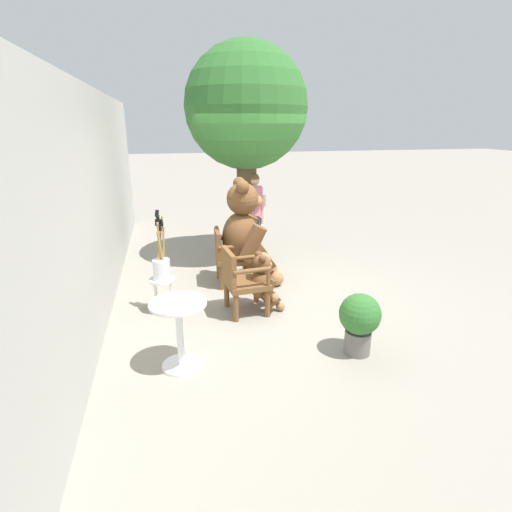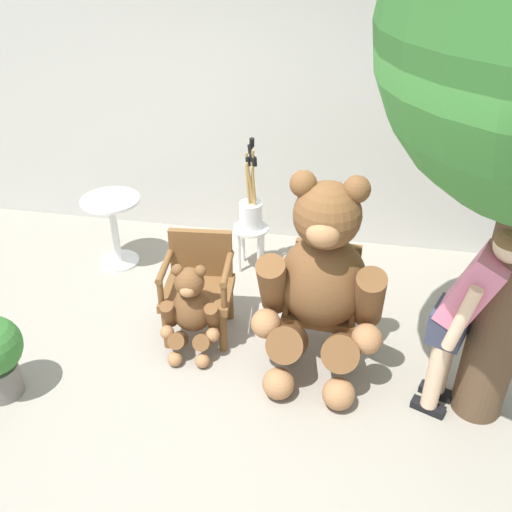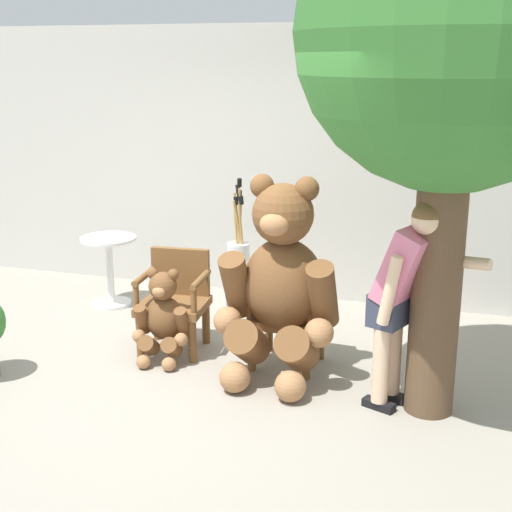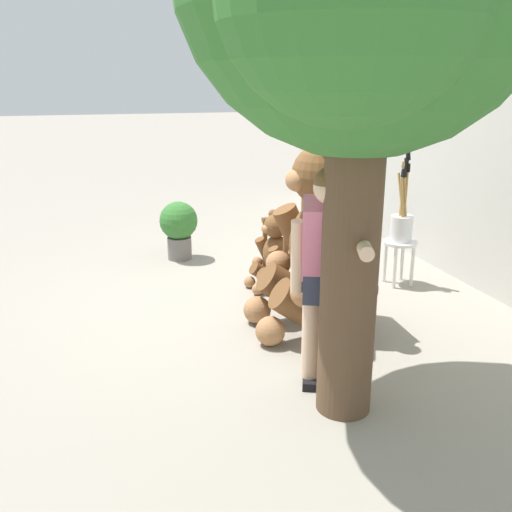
{
  "view_description": "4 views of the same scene",
  "coord_description": "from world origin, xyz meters",
  "px_view_note": "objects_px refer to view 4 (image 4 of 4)",
  "views": [
    {
      "loc": [
        -5.2,
        1.51,
        2.36
      ],
      "look_at": [
        0.03,
        0.32,
        0.58
      ],
      "focal_mm": 28.0,
      "sensor_mm": 36.0,
      "label": 1
    },
    {
      "loc": [
        0.66,
        -3.06,
        3.17
      ],
      "look_at": [
        -0.01,
        0.5,
        0.87
      ],
      "focal_mm": 40.0,
      "sensor_mm": 36.0,
      "label": 2
    },
    {
      "loc": [
        1.9,
        -4.74,
        2.47
      ],
      "look_at": [
        0.27,
        0.48,
        0.94
      ],
      "focal_mm": 50.0,
      "sensor_mm": 36.0,
      "label": 3
    },
    {
      "loc": [
        4.63,
        -1.33,
        2.04
      ],
      "look_at": [
        0.14,
        -0.01,
        0.57
      ],
      "focal_mm": 40.0,
      "sensor_mm": 36.0,
      "label": 4
    }
  ],
  "objects_px": {
    "wooden_chair_left": "(300,242)",
    "teddy_bear_small": "(273,252)",
    "teddy_bear_large": "(314,239)",
    "person_visitor": "(327,263)",
    "round_side_table": "(332,214)",
    "brush_bucket": "(402,221)",
    "wooden_chair_right": "(343,274)",
    "white_stool": "(400,251)",
    "potted_plant": "(179,226)"
  },
  "relations": [
    {
      "from": "person_visitor",
      "to": "potted_plant",
      "type": "xyz_separation_m",
      "value": [
        -3.23,
        -0.46,
        -0.52
      ]
    },
    {
      "from": "teddy_bear_large",
      "to": "round_side_table",
      "type": "distance_m",
      "value": 2.4
    },
    {
      "from": "brush_bucket",
      "to": "white_stool",
      "type": "bearing_deg",
      "value": 136.03
    },
    {
      "from": "white_stool",
      "to": "round_side_table",
      "type": "bearing_deg",
      "value": -173.23
    },
    {
      "from": "round_side_table",
      "to": "potted_plant",
      "type": "height_order",
      "value": "round_side_table"
    },
    {
      "from": "person_visitor",
      "to": "white_stool",
      "type": "distance_m",
      "value": 2.4
    },
    {
      "from": "teddy_bear_small",
      "to": "white_stool",
      "type": "height_order",
      "value": "teddy_bear_small"
    },
    {
      "from": "white_stool",
      "to": "round_side_table",
      "type": "relative_size",
      "value": 0.64
    },
    {
      "from": "potted_plant",
      "to": "white_stool",
      "type": "bearing_deg",
      "value": 53.58
    },
    {
      "from": "teddy_bear_small",
      "to": "white_stool",
      "type": "relative_size",
      "value": 1.73
    },
    {
      "from": "teddy_bear_large",
      "to": "white_stool",
      "type": "distance_m",
      "value": 1.54
    },
    {
      "from": "person_visitor",
      "to": "brush_bucket",
      "type": "bearing_deg",
      "value": 138.03
    },
    {
      "from": "brush_bucket",
      "to": "potted_plant",
      "type": "relative_size",
      "value": 1.33
    },
    {
      "from": "wooden_chair_left",
      "to": "wooden_chair_right",
      "type": "relative_size",
      "value": 1.0
    },
    {
      "from": "brush_bucket",
      "to": "person_visitor",
      "type": "bearing_deg",
      "value": -41.97
    },
    {
      "from": "person_visitor",
      "to": "teddy_bear_large",
      "type": "bearing_deg",
      "value": 162.69
    },
    {
      "from": "wooden_chair_right",
      "to": "round_side_table",
      "type": "relative_size",
      "value": 1.19
    },
    {
      "from": "wooden_chair_left",
      "to": "teddy_bear_small",
      "type": "bearing_deg",
      "value": -87.97
    },
    {
      "from": "person_visitor",
      "to": "teddy_bear_small",
      "type": "bearing_deg",
      "value": 171.79
    },
    {
      "from": "wooden_chair_left",
      "to": "round_side_table",
      "type": "relative_size",
      "value": 1.19
    },
    {
      "from": "white_stool",
      "to": "potted_plant",
      "type": "relative_size",
      "value": 0.68
    },
    {
      "from": "teddy_bear_large",
      "to": "round_side_table",
      "type": "height_order",
      "value": "teddy_bear_large"
    },
    {
      "from": "wooden_chair_right",
      "to": "teddy_bear_large",
      "type": "relative_size",
      "value": 0.53
    },
    {
      "from": "wooden_chair_left",
      "to": "potted_plant",
      "type": "xyz_separation_m",
      "value": [
        -1.25,
        -1.02,
        -0.07
      ]
    },
    {
      "from": "person_visitor",
      "to": "round_side_table",
      "type": "xyz_separation_m",
      "value": [
        -3.07,
        1.4,
        -0.47
      ]
    },
    {
      "from": "potted_plant",
      "to": "teddy_bear_large",
      "type": "bearing_deg",
      "value": 18.49
    },
    {
      "from": "person_visitor",
      "to": "wooden_chair_right",
      "type": "bearing_deg",
      "value": 149.3
    },
    {
      "from": "teddy_bear_small",
      "to": "potted_plant",
      "type": "relative_size",
      "value": 1.17
    },
    {
      "from": "teddy_bear_large",
      "to": "brush_bucket",
      "type": "xyz_separation_m",
      "value": [
        -0.77,
        1.26,
        -0.12
      ]
    },
    {
      "from": "person_visitor",
      "to": "round_side_table",
      "type": "height_order",
      "value": "person_visitor"
    },
    {
      "from": "wooden_chair_right",
      "to": "round_side_table",
      "type": "bearing_deg",
      "value": 158.43
    },
    {
      "from": "wooden_chair_right",
      "to": "potted_plant",
      "type": "xyz_separation_m",
      "value": [
        -2.27,
        -1.02,
        -0.07
      ]
    },
    {
      "from": "wooden_chair_left",
      "to": "potted_plant",
      "type": "bearing_deg",
      "value": -140.56
    },
    {
      "from": "person_visitor",
      "to": "white_stool",
      "type": "xyz_separation_m",
      "value": [
        -1.74,
        1.56,
        -0.56
      ]
    },
    {
      "from": "white_stool",
      "to": "wooden_chair_left",
      "type": "bearing_deg",
      "value": -103.82
    },
    {
      "from": "teddy_bear_small",
      "to": "brush_bucket",
      "type": "xyz_separation_m",
      "value": [
        0.24,
        1.28,
        0.28
      ]
    },
    {
      "from": "wooden_chair_right",
      "to": "teddy_bear_large",
      "type": "height_order",
      "value": "teddy_bear_large"
    },
    {
      "from": "teddy_bear_large",
      "to": "brush_bucket",
      "type": "bearing_deg",
      "value": 121.42
    },
    {
      "from": "white_stool",
      "to": "teddy_bear_large",
      "type": "bearing_deg",
      "value": -58.55
    },
    {
      "from": "white_stool",
      "to": "brush_bucket",
      "type": "bearing_deg",
      "value": -43.97
    },
    {
      "from": "wooden_chair_left",
      "to": "round_side_table",
      "type": "height_order",
      "value": "wooden_chair_left"
    },
    {
      "from": "potted_plant",
      "to": "brush_bucket",
      "type": "bearing_deg",
      "value": 53.5
    },
    {
      "from": "teddy_bear_large",
      "to": "round_side_table",
      "type": "xyz_separation_m",
      "value": [
        -2.11,
        1.1,
        -0.34
      ]
    },
    {
      "from": "wooden_chair_right",
      "to": "teddy_bear_small",
      "type": "bearing_deg",
      "value": -164.34
    },
    {
      "from": "teddy_bear_small",
      "to": "potted_plant",
      "type": "height_order",
      "value": "teddy_bear_small"
    },
    {
      "from": "teddy_bear_small",
      "to": "round_side_table",
      "type": "height_order",
      "value": "teddy_bear_small"
    },
    {
      "from": "person_visitor",
      "to": "round_side_table",
      "type": "distance_m",
      "value": 3.41
    },
    {
      "from": "brush_bucket",
      "to": "potted_plant",
      "type": "bearing_deg",
      "value": -126.5
    },
    {
      "from": "teddy_bear_small",
      "to": "person_visitor",
      "type": "xyz_separation_m",
      "value": [
        1.97,
        -0.28,
        0.53
      ]
    },
    {
      "from": "teddy_bear_large",
      "to": "teddy_bear_small",
      "type": "bearing_deg",
      "value": -179.07
    }
  ]
}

